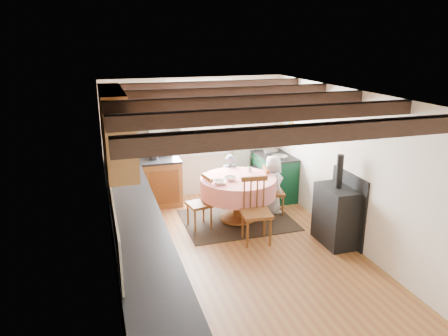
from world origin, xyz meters
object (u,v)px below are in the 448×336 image
object	(u,v)px
cast_iron_stove	(337,200)
chair_left	(199,202)
chair_near	(257,211)
aga_range	(274,176)
cup	(250,170)
dining_table	(238,199)
chair_right	(273,191)
child_right	(273,184)
child_far	(230,180)

from	to	relation	value
cast_iron_stove	chair_left	bearing A→B (deg)	147.78
chair_near	aga_range	xyz separation A→B (m)	(1.06, 1.74, -0.07)
aga_range	cup	size ratio (longest dim) A/B	10.02
dining_table	chair_right	bearing A→B (deg)	7.65
dining_table	chair_left	distance (m)	0.72
aga_range	child_right	xyz separation A→B (m)	(-0.34, -0.70, 0.09)
chair_near	child_right	xyz separation A→B (m)	(0.72, 1.04, 0.02)
chair_left	aga_range	bearing A→B (deg)	107.47
dining_table	cast_iron_stove	xyz separation A→B (m)	(1.18, -1.26, 0.33)
aga_range	cast_iron_stove	xyz separation A→B (m)	(0.11, -2.13, 0.27)
child_far	dining_table	bearing A→B (deg)	99.05
chair_near	cup	size ratio (longest dim) A/B	10.67
dining_table	aga_range	xyz separation A→B (m)	(1.07, 0.87, 0.05)
aga_range	dining_table	bearing A→B (deg)	-141.03
dining_table	child_far	world-z (taller)	child_far
dining_table	child_far	distance (m)	0.71
aga_range	child_far	size ratio (longest dim) A/B	0.95
aga_range	child_far	bearing A→B (deg)	-170.21
cast_iron_stove	child_right	distance (m)	1.51
cup	cast_iron_stove	bearing A→B (deg)	-60.27
chair_left	cast_iron_stove	size ratio (longest dim) A/B	0.62
cast_iron_stove	child_right	xyz separation A→B (m)	(-0.45, 1.43, -0.18)
child_right	cast_iron_stove	bearing A→B (deg)	-168.20
dining_table	cup	bearing A→B (deg)	39.80
child_far	child_right	xyz separation A→B (m)	(0.66, -0.53, 0.03)
dining_table	chair_near	size ratio (longest dim) A/B	1.26
chair_right	cup	world-z (taller)	chair_right
cast_iron_stove	cup	world-z (taller)	cast_iron_stove
chair_left	child_far	size ratio (longest dim) A/B	0.87
dining_table	cup	world-z (taller)	cup
dining_table	cup	size ratio (longest dim) A/B	13.48
chair_near	child_right	world-z (taller)	child_right
chair_right	cup	size ratio (longest dim) A/B	9.18
cup	dining_table	bearing A→B (deg)	-140.20
cast_iron_stove	aga_range	bearing A→B (deg)	92.96
chair_left	chair_right	xyz separation A→B (m)	(1.44, 0.16, -0.00)
chair_near	chair_right	world-z (taller)	chair_near
chair_left	child_far	distance (m)	1.10
chair_right	child_far	size ratio (longest dim) A/B	0.87
chair_left	child_right	size ratio (longest dim) A/B	0.83
child_right	chair_near	bearing A→B (deg)	139.43
chair_right	cast_iron_stove	size ratio (longest dim) A/B	0.62
aga_range	cup	xyz separation A→B (m)	(-0.76, -0.61, 0.39)
cast_iron_stove	cup	distance (m)	1.76
dining_table	cup	xyz separation A→B (m)	(0.32, 0.26, 0.44)
child_far	cup	distance (m)	0.59
child_far	cup	xyz separation A→B (m)	(0.24, -0.43, 0.32)
dining_table	chair_right	xyz separation A→B (m)	(0.72, 0.10, 0.05)
chair_near	child_right	bearing A→B (deg)	61.79
child_far	cup	bearing A→B (deg)	134.19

